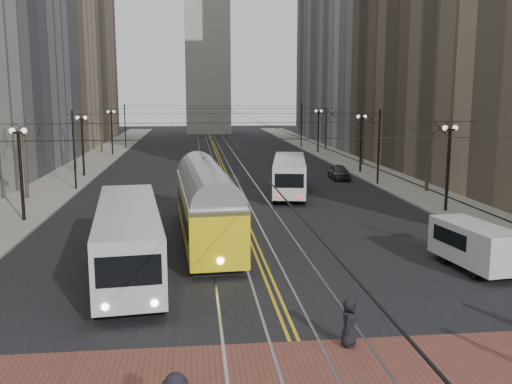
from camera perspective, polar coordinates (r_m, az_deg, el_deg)
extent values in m
plane|color=black|center=(19.91, 3.34, -13.53)|extent=(260.00, 260.00, 0.00)
cube|color=gray|center=(64.62, -16.82, 2.36)|extent=(5.00, 140.00, 0.15)
cube|color=gray|center=(66.04, 9.73, 2.79)|extent=(5.00, 140.00, 0.15)
cube|color=gray|center=(63.60, -3.40, 2.59)|extent=(4.80, 130.00, 0.02)
cube|color=gold|center=(63.60, -3.40, 2.59)|extent=(0.42, 130.00, 0.01)
cube|color=brown|center=(107.11, -19.00, 15.69)|extent=(16.00, 20.00, 40.00)
cube|color=brown|center=(70.73, 18.47, 16.64)|extent=(16.00, 20.00, 34.00)
cube|color=slate|center=(108.58, 9.44, 15.98)|extent=(16.00, 20.00, 40.00)
cylinder|color=black|center=(37.90, -22.42, 1.30)|extent=(0.20, 0.20, 5.60)
cylinder|color=black|center=(57.25, -16.93, 4.21)|extent=(0.20, 0.20, 5.60)
cylinder|color=black|center=(76.93, -14.21, 5.63)|extent=(0.20, 0.20, 5.60)
cylinder|color=black|center=(40.08, 18.62, 1.95)|extent=(0.20, 0.20, 5.60)
cylinder|color=black|center=(58.72, 10.45, 4.60)|extent=(0.20, 0.20, 5.60)
cylinder|color=black|center=(78.03, 6.24, 5.92)|extent=(0.20, 0.20, 5.60)
cylinder|color=#382D23|center=(46.08, -22.09, 2.69)|extent=(0.28, 0.28, 5.60)
cylinder|color=#382D23|center=(63.50, -17.72, 4.67)|extent=(0.28, 0.28, 5.60)
cylinder|color=#382D23|center=(81.18, -15.24, 5.78)|extent=(0.28, 0.28, 5.60)
cylinder|color=#382D23|center=(48.15, 16.81, 3.26)|extent=(0.28, 0.28, 5.60)
cylinder|color=#382D23|center=(65.02, 10.63, 5.07)|extent=(0.28, 0.28, 5.60)
cylinder|color=#382D23|center=(82.37, 7.01, 6.10)|extent=(0.28, 0.28, 5.60)
cylinder|color=black|center=(63.08, -4.83, 7.98)|extent=(0.03, 120.00, 0.03)
cylinder|color=black|center=(63.23, -2.08, 8.01)|extent=(0.03, 120.00, 0.03)
cylinder|color=black|center=(49.23, -17.73, 3.93)|extent=(0.16, 0.16, 6.60)
cylinder|color=black|center=(84.73, -12.95, 6.36)|extent=(0.16, 0.16, 6.60)
cylinder|color=black|center=(50.84, 12.17, 4.34)|extent=(0.16, 0.16, 6.60)
cylinder|color=black|center=(85.67, 4.56, 6.61)|extent=(0.16, 0.16, 6.60)
cube|color=#B8B8B8|center=(25.67, -12.63, -4.79)|extent=(3.91, 12.45, 3.06)
cube|color=yellow|center=(30.93, -5.00, -1.92)|extent=(3.43, 14.05, 3.28)
cube|color=silver|center=(45.41, 3.35, 1.55)|extent=(4.19, 11.21, 2.86)
cube|color=silver|center=(27.64, 20.97, -5.20)|extent=(2.46, 4.95, 2.10)
imported|color=#3C3F43|center=(54.31, 8.31, 2.01)|extent=(1.70, 4.05, 1.37)
imported|color=black|center=(18.59, 9.28, -12.73)|extent=(0.75, 0.89, 1.56)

